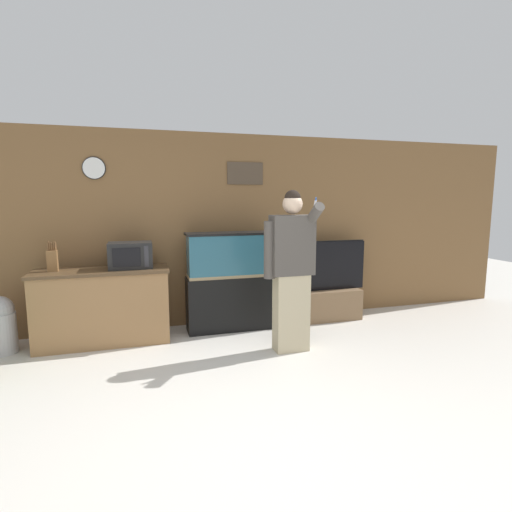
# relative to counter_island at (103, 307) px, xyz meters

# --- Properties ---
(ground_plane) EXTENTS (18.00, 18.00, 0.00)m
(ground_plane) POSITION_rel_counter_island_xyz_m (1.21, -2.30, -0.45)
(ground_plane) COLOR beige
(wall_back_paneled) EXTENTS (10.00, 0.08, 2.60)m
(wall_back_paneled) POSITION_rel_counter_island_xyz_m (1.21, 0.44, 0.85)
(wall_back_paneled) COLOR brown
(wall_back_paneled) RESTS_ON ground_plane
(counter_island) EXTENTS (1.55, 0.56, 0.90)m
(counter_island) POSITION_rel_counter_island_xyz_m (0.00, 0.00, 0.00)
(counter_island) COLOR olive
(counter_island) RESTS_ON ground_plane
(microwave) EXTENTS (0.51, 0.33, 0.31)m
(microwave) POSITION_rel_counter_island_xyz_m (0.34, 0.02, 0.61)
(microwave) COLOR black
(microwave) RESTS_ON counter_island
(knife_block) EXTENTS (0.11, 0.09, 0.35)m
(knife_block) POSITION_rel_counter_island_xyz_m (-0.52, 0.05, 0.59)
(knife_block) COLOR brown
(knife_block) RESTS_ON counter_island
(aquarium_on_stand) EXTENTS (1.20, 0.35, 1.30)m
(aquarium_on_stand) POSITION_rel_counter_island_xyz_m (1.60, 0.07, 0.20)
(aquarium_on_stand) COLOR black
(aquarium_on_stand) RESTS_ON ground_plane
(tv_on_stand) EXTENTS (1.22, 0.40, 1.14)m
(tv_on_stand) POSITION_rel_counter_island_xyz_m (2.99, 0.12, -0.11)
(tv_on_stand) COLOR brown
(tv_on_stand) RESTS_ON ground_plane
(person_standing) EXTENTS (0.58, 0.43, 1.83)m
(person_standing) POSITION_rel_counter_island_xyz_m (2.07, -0.85, 0.50)
(person_standing) COLOR #BCAD89
(person_standing) RESTS_ON ground_plane
(trash_bin) EXTENTS (0.32, 0.32, 0.66)m
(trash_bin) POSITION_rel_counter_island_xyz_m (-1.09, -0.01, -0.12)
(trash_bin) COLOR #B7B7BC
(trash_bin) RESTS_ON ground_plane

